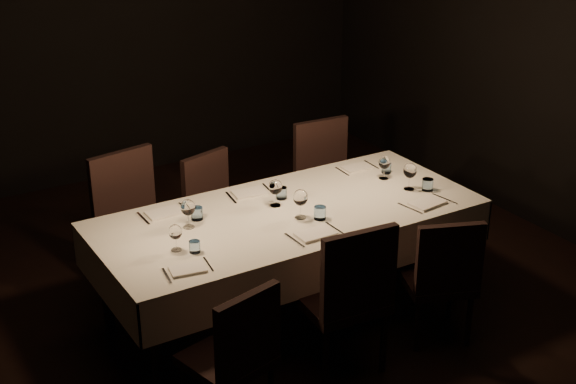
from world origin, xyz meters
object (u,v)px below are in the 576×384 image
chair_near_right (442,274)px  chair_near_center (347,292)px  dining_table (288,222)px  chair_far_left (134,219)px  chair_far_right (327,177)px  chair_near_left (236,351)px  chair_far_center (215,206)px

chair_near_right → chair_near_center: bearing=17.7°
dining_table → chair_far_left: 1.13m
chair_far_right → chair_near_center: bearing=-116.6°
chair_near_left → chair_far_left: (0.09, 1.68, 0.07)m
chair_near_left → chair_far_right: (1.69, 1.67, 0.05)m
chair_near_left → chair_far_right: 2.38m
chair_near_center → chair_near_right: 0.70m
chair_far_left → chair_far_center: (0.64, 0.03, -0.07)m
chair_near_left → chair_near_center: 0.81m
dining_table → chair_near_right: size_ratio=2.88×
chair_near_center → chair_far_center: size_ratio=1.13×
dining_table → chair_far_right: 1.19m
chair_near_center → chair_far_left: chair_far_left is taller
dining_table → chair_far_left: chair_far_left is taller
chair_far_left → chair_far_right: chair_far_left is taller
chair_near_center → chair_far_right: bearing=-115.2°
dining_table → chair_near_right: chair_near_right is taller
dining_table → chair_far_center: (-0.11, 0.86, -0.20)m
dining_table → chair_near_center: bearing=-93.1°
chair_far_center → chair_far_right: chair_far_right is taller
chair_near_left → chair_far_left: 1.68m
dining_table → chair_near_left: size_ratio=2.89×
dining_table → chair_far_right: (0.86, 0.81, -0.15)m
chair_near_left → chair_near_right: size_ratio=1.00×
chair_near_center → chair_far_center: bearing=-82.6°
chair_near_right → chair_far_center: bearing=-43.5°
chair_near_right → dining_table: bearing=-28.8°
chair_near_left → chair_far_right: size_ratio=0.90×
chair_near_left → chair_near_right: (1.49, 0.07, 0.00)m
chair_near_center → chair_far_left: bearing=-60.8°
chair_near_left → chair_far_left: bearing=-106.6°
chair_near_left → chair_near_right: 1.49m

